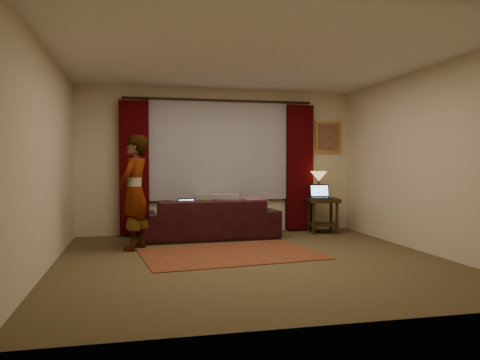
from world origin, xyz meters
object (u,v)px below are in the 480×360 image
object	(u,v)px
sofa	(209,211)
person	(134,192)
tiffany_lamp	(319,185)
laptop_table	(321,192)
laptop_sofa	(189,206)
end_table	(323,215)

from	to	relation	value
sofa	person	xyz separation A→B (m)	(-1.21, -0.76, 0.37)
tiffany_lamp	person	distance (m)	3.45
laptop_table	person	distance (m)	3.36
laptop_sofa	laptop_table	xyz separation A→B (m)	(2.39, 0.28, 0.18)
tiffany_lamp	sofa	bearing A→B (deg)	-172.00
end_table	laptop_table	size ratio (longest dim) A/B	1.65
sofa	laptop_table	distance (m)	2.06
end_table	person	bearing A→B (deg)	-163.97
end_table	tiffany_lamp	xyz separation A→B (m)	(-0.04, 0.10, 0.56)
laptop_sofa	tiffany_lamp	xyz separation A→B (m)	(2.43, 0.49, 0.30)
sofa	tiffany_lamp	size ratio (longest dim) A/B	4.74
sofa	laptop_sofa	world-z (taller)	sofa
end_table	laptop_table	bearing A→B (deg)	-126.00
tiffany_lamp	person	world-z (taller)	person
laptop_sofa	laptop_table	size ratio (longest dim) A/B	0.84
sofa	tiffany_lamp	distance (m)	2.14
end_table	tiffany_lamp	world-z (taller)	tiffany_lamp
sofa	end_table	xyz separation A→B (m)	(2.12, 0.19, -0.15)
laptop_sofa	tiffany_lamp	size ratio (longest dim) A/B	0.66
end_table	person	xyz separation A→B (m)	(-3.33, -0.96, 0.52)
sofa	end_table	size ratio (longest dim) A/B	3.66
person	tiffany_lamp	bearing A→B (deg)	132.41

